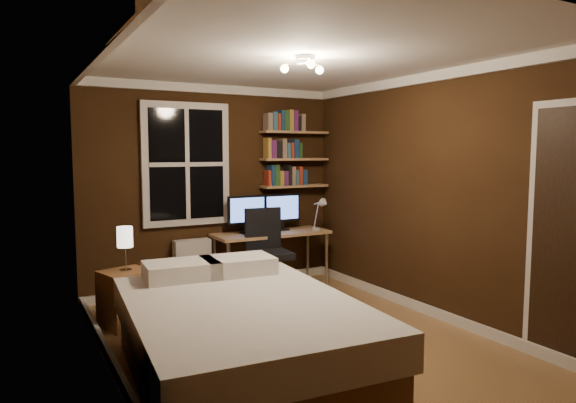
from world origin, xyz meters
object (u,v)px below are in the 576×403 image
bed (240,336)px  desk_lamp (320,213)px  nightstand (127,298)px  monitor_right (282,212)px  desk (271,237)px  office_chair (268,263)px  monitor_left (247,214)px  radiator (192,267)px  bedside_lamp (125,249)px

bed → desk_lamp: size_ratio=5.29×
nightstand → monitor_right: (2.09, 0.69, 0.66)m
desk → office_chair: office_chair is taller
monitor_right → monitor_left: bearing=180.0°
monitor_left → office_chair: size_ratio=0.49×
bed → desk: bearing=62.4°
desk_lamp → office_chair: bearing=-165.5°
nightstand → radiator: bearing=24.0°
radiator → desk: 1.04m
bed → bedside_lamp: size_ratio=5.35×
desk → monitor_right: bearing=20.9°
monitor_left → bed: bearing=-115.5°
bedside_lamp → desk: 2.00m
desk → monitor_right: monitor_right is taller
desk → nightstand: bearing=-162.1°
bedside_lamp → desk: bearing=17.9°
radiator → monitor_left: (0.68, -0.11, 0.60)m
office_chair → desk_lamp: bearing=19.4°
nightstand → desk_lamp: size_ratio=1.24×
bedside_lamp → nightstand: bearing=0.0°
nightstand → monitor_right: 2.30m
office_chair → radiator: bearing=146.4°
monitor_left → monitor_right: bearing=0.0°
bed → monitor_right: monitor_right is taller
monitor_right → office_chair: bearing=-133.2°
bedside_lamp → radiator: bearing=40.5°
monitor_left → monitor_right: (0.49, 0.00, 0.00)m
desk → monitor_left: 0.43m
nightstand → monitor_left: bearing=6.7°
office_chair → bedside_lamp: bearing=-167.7°
radiator → monitor_left: bearing=-8.9°
bedside_lamp → office_chair: office_chair is taller
bedside_lamp → desk_lamp: size_ratio=0.99×
monitor_left → desk: bearing=-13.7°
bed → desk_lamp: bearing=50.2°
radiator → bed: bearing=-99.9°
desk_lamp → bedside_lamp: bearing=-170.1°
bed → monitor_left: 2.61m
monitor_right → office_chair: size_ratio=0.49×
bed → monitor_right: size_ratio=4.61×
desk_lamp → office_chair: size_ratio=0.42×
radiator → desk_lamp: (1.57, -0.36, 0.59)m
monitor_right → desk_lamp: 0.48m
bedside_lamp → monitor_right: 2.21m
bedside_lamp → desk_lamp: (2.50, 0.44, 0.16)m
office_chair → monitor_right: bearing=51.7°
radiator → office_chair: size_ratio=0.63×
radiator → office_chair: (0.72, -0.58, 0.07)m
monitor_left → office_chair: monitor_left is taller
monitor_left → office_chair: bearing=-84.0°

